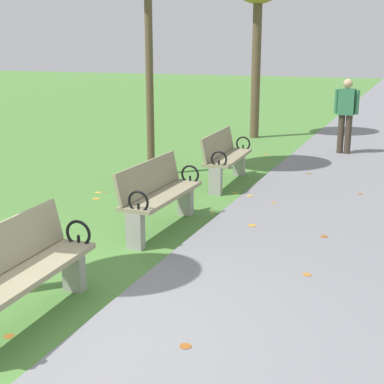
{
  "coord_description": "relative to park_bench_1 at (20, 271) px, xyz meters",
  "views": [
    {
      "loc": [
        2.48,
        -3.42,
        2.33
      ],
      "look_at": [
        -0.05,
        2.81,
        0.55
      ],
      "focal_mm": 51.87,
      "sensor_mm": 36.0,
      "label": 1
    }
  ],
  "objects": [
    {
      "name": "park_bench_3",
      "position": [
        0.0,
        5.4,
        0.0
      ],
      "size": [
        0.54,
        1.62,
        0.9
      ],
      "color": "gray",
      "rests_on": "ground"
    },
    {
      "name": "scattered_leaves",
      "position": [
        0.52,
        3.74,
        -0.47
      ],
      "size": [
        4.88,
        10.41,
        0.02
      ],
      "color": "brown",
      "rests_on": "ground"
    },
    {
      "name": "park_bench_2",
      "position": [
        -0.0,
        2.73,
        0.0
      ],
      "size": [
        0.5,
        1.61,
        0.9
      ],
      "color": "gray",
      "rests_on": "ground"
    },
    {
      "name": "pedestrian_walking",
      "position": [
        1.55,
        8.99,
        0.44
      ],
      "size": [
        0.53,
        0.25,
        1.62
      ],
      "color": "#3D3328",
      "rests_on": "paved_walkway"
    },
    {
      "name": "park_bench_1",
      "position": [
        0.0,
        0.0,
        0.0
      ],
      "size": [
        0.54,
        1.62,
        0.9
      ],
      "color": "gray",
      "rests_on": "ground"
    },
    {
      "name": "paved_walkway",
      "position": [
        1.76,
        17.94,
        -0.48
      ],
      "size": [
        2.52,
        44.0,
        0.02
      ],
      "primitive_type": "cube",
      "color": "slate",
      "rests_on": "ground"
    },
    {
      "name": "ground_plane",
      "position": [
        0.5,
        -0.06,
        -0.49
      ],
      "size": [
        80.0,
        80.0,
        0.0
      ],
      "primitive_type": "plane",
      "color": "#4C7F38"
    }
  ]
}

